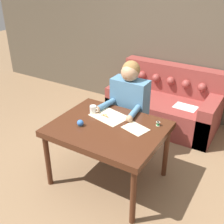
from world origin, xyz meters
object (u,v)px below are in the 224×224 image
Objects in this scene: mug at (93,109)px; person at (129,108)px; thread_spool at (158,124)px; pin_cushion at (80,123)px; scissors at (107,117)px; dining_table at (108,132)px; couch at (165,105)px.

person is at bearing 61.29° from mug.
thread_spool is 0.84m from pin_cushion.
person reaches higher than pin_cushion.
mug reaches higher than scissors.
mug reaches higher than pin_cushion.
mug is (-0.19, 0.01, 0.04)m from scissors.
person is at bearing 76.03° from pin_cushion.
person is 28.33× the size of thread_spool.
pin_cushion is at bearing -150.36° from dining_table.
thread_spool is at bearing 12.25° from scissors.
couch is at bearing 75.90° from mug.
scissors is at bearing -167.75° from thread_spool.
scissors is (-0.05, -0.45, 0.07)m from person.
mug is at bearing -118.71° from person.
dining_table is 0.74× the size of couch.
scissors is 0.59m from thread_spool.
thread_spool is (0.40, -1.32, 0.44)m from couch.
thread_spool is 0.63× the size of pin_cushion.
pin_cushion is (-0.14, -0.31, 0.03)m from scissors.
couch is 1.52m from scissors.
dining_table is 16.71× the size of pin_cushion.
couch is at bearing 88.11° from dining_table.
mug is 0.77m from thread_spool.
thread_spool is (0.46, 0.29, 0.10)m from dining_table.
scissors is at bearing -1.62° from mug.
couch reaches higher than thread_spool.
person is 11.28× the size of mug.
person is at bearing 96.21° from dining_table.
thread_spool is at bearing -73.09° from couch.
mug is at bearing 99.37° from pin_cushion.
pin_cushion reaches higher than dining_table.
pin_cushion is (0.05, -0.32, -0.01)m from mug.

